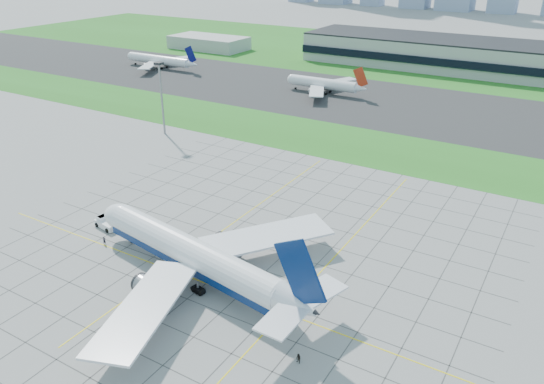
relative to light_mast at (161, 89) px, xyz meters
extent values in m
plane|color=gray|center=(70.00, -65.00, -16.18)|extent=(1400.00, 1400.00, 0.00)
cube|color=#27681D|center=(70.00, 25.00, -16.16)|extent=(700.00, 35.00, 0.04)
cube|color=#383838|center=(70.00, 80.00, -16.15)|extent=(700.00, 75.00, 0.04)
cube|color=#27681D|center=(70.00, 190.00, -16.16)|extent=(700.00, 145.00, 0.04)
cube|color=#474744|center=(22.00, -55.00, -16.17)|extent=(0.18, 130.00, 0.02)
cube|color=#474744|center=(30.00, -55.00, -16.17)|extent=(0.18, 130.00, 0.02)
cube|color=#474744|center=(38.00, -55.00, -16.17)|extent=(0.18, 130.00, 0.02)
cube|color=#474744|center=(46.00, -55.00, -16.17)|extent=(0.18, 130.00, 0.02)
cube|color=#474744|center=(54.00, -55.00, -16.17)|extent=(0.18, 130.00, 0.02)
cube|color=#474744|center=(62.00, -55.00, -16.17)|extent=(0.18, 130.00, 0.02)
cube|color=#474744|center=(70.00, -55.00, -16.17)|extent=(0.18, 130.00, 0.02)
cube|color=#474744|center=(78.00, -55.00, -16.17)|extent=(0.18, 130.00, 0.02)
cube|color=#474744|center=(86.00, -55.00, -16.17)|extent=(0.18, 130.00, 0.02)
cube|color=#474744|center=(94.00, -55.00, -16.17)|extent=(0.18, 130.00, 0.02)
cube|color=#474744|center=(102.00, -55.00, -16.17)|extent=(0.18, 130.00, 0.02)
cube|color=#474744|center=(110.00, -55.00, -16.17)|extent=(0.18, 130.00, 0.02)
cube|color=#474744|center=(118.00, -55.00, -16.17)|extent=(0.18, 130.00, 0.02)
cube|color=#474744|center=(70.00, -97.00, -16.17)|extent=(110.00, 0.18, 0.02)
cube|color=#474744|center=(70.00, -89.00, -16.17)|extent=(110.00, 0.18, 0.02)
cube|color=#474744|center=(70.00, -81.00, -16.17)|extent=(110.00, 0.18, 0.02)
cube|color=#474744|center=(70.00, -73.00, -16.17)|extent=(110.00, 0.18, 0.02)
cube|color=#474744|center=(70.00, -65.00, -16.17)|extent=(110.00, 0.18, 0.02)
cube|color=#474744|center=(70.00, -57.00, -16.17)|extent=(110.00, 0.18, 0.02)
cube|color=#474744|center=(70.00, -49.00, -16.17)|extent=(110.00, 0.18, 0.02)
cube|color=#474744|center=(70.00, -41.00, -16.17)|extent=(110.00, 0.18, 0.02)
cube|color=#474744|center=(70.00, -33.00, -16.17)|extent=(110.00, 0.18, 0.02)
cube|color=#474744|center=(70.00, -25.00, -16.17)|extent=(110.00, 0.18, 0.02)
cube|color=#474744|center=(70.00, -17.00, -16.17)|extent=(110.00, 0.18, 0.02)
cube|color=#474744|center=(70.00, -9.00, -16.17)|extent=(110.00, 0.18, 0.02)
cube|color=#474744|center=(70.00, -1.00, -16.17)|extent=(110.00, 0.18, 0.02)
cube|color=yellow|center=(70.00, -67.00, -16.16)|extent=(120.00, 0.25, 0.03)
cube|color=yellow|center=(60.00, -45.00, -16.16)|extent=(0.25, 100.00, 0.03)
cube|color=yellow|center=(88.00, -45.00, -16.16)|extent=(0.25, 100.00, 0.03)
cube|color=#B7B7B2|center=(-90.00, 145.00, -12.18)|extent=(50.00, 25.00, 8.00)
cylinder|color=gray|center=(0.00, 0.00, -3.68)|extent=(0.70, 0.70, 25.00)
cube|color=black|center=(0.00, 0.00, 9.02)|extent=(2.50, 2.50, 0.80)
cylinder|color=white|center=(66.11, -66.27, -10.49)|extent=(47.15, 13.63, 6.10)
cube|color=navy|center=(66.11, -66.27, -12.42)|extent=(47.09, 13.23, 1.63)
ellipsoid|color=white|center=(43.03, -62.46, -10.49)|extent=(10.63, 7.61, 6.10)
cube|color=black|center=(40.82, -62.10, -9.98)|extent=(2.74, 3.58, 0.61)
cone|color=white|center=(92.70, -70.65, -10.18)|extent=(8.97, 7.04, 5.80)
cube|color=navy|center=(93.20, -70.74, -3.37)|extent=(11.02, 2.31, 12.98)
cube|color=white|center=(74.78, -51.21, -11.50)|extent=(23.96, 28.53, 0.99)
cube|color=white|center=(69.48, -83.32, -11.50)|extent=(16.94, 29.91, 0.99)
cylinder|color=slate|center=(67.85, -55.73, -13.54)|extent=(7.15, 4.89, 3.86)
cylinder|color=slate|center=(64.37, -76.81, -13.54)|extent=(7.15, 4.89, 3.86)
cylinder|color=gray|center=(45.54, -62.88, -14.86)|extent=(0.42, 0.42, 2.64)
cylinder|color=black|center=(45.54, -62.88, -15.62)|extent=(1.19, 0.68, 1.12)
cylinder|color=black|center=(71.66, -63.89, -15.52)|extent=(1.50, 1.42, 1.32)
cylinder|color=black|center=(70.60, -70.31, -15.52)|extent=(1.50, 1.42, 1.32)
cube|color=white|center=(35.33, -60.72, -15.22)|extent=(6.81, 3.99, 1.50)
cube|color=white|center=(33.65, -60.44, -14.15)|extent=(2.28, 2.63, 1.18)
cube|color=black|center=(33.65, -60.44, -13.94)|extent=(2.03, 2.39, 0.75)
cube|color=gray|center=(39.87, -61.47, -15.54)|extent=(3.19, 0.71, 0.19)
cylinder|color=black|center=(33.45, -59.00, -15.59)|extent=(1.25, 0.72, 1.18)
cylinder|color=black|center=(33.00, -61.74, -15.59)|extent=(1.25, 0.72, 1.18)
cylinder|color=black|center=(37.67, -59.70, -15.59)|extent=(1.25, 0.72, 1.18)
cylinder|color=black|center=(37.22, -62.44, -15.59)|extent=(1.25, 0.72, 1.18)
imported|color=black|center=(40.68, -66.55, -15.25)|extent=(0.54, 0.74, 1.87)
imported|color=black|center=(96.65, -77.11, -15.25)|extent=(1.07, 0.94, 1.86)
cylinder|color=white|center=(-77.78, 83.80, -11.68)|extent=(40.58, 4.80, 4.80)
cube|color=#080B56|center=(-55.23, 83.80, -6.68)|extent=(7.46, 0.40, 9.15)
cube|color=white|center=(-74.96, 94.80, -12.48)|extent=(13.89, 20.66, 0.40)
cube|color=white|center=(-74.96, 72.80, -12.48)|extent=(13.89, 20.66, 0.40)
cylinder|color=black|center=(-74.40, 86.00, -15.68)|extent=(1.00, 1.00, 1.00)
cylinder|color=black|center=(-74.40, 81.60, -15.68)|extent=(1.00, 1.00, 1.00)
cylinder|color=white|center=(23.79, 81.01, -11.68)|extent=(32.16, 4.80, 4.80)
cube|color=#B32C14|center=(41.65, 81.01, -6.68)|extent=(7.46, 0.40, 9.15)
cube|color=white|center=(26.02, 92.01, -12.48)|extent=(13.89, 20.66, 0.40)
cube|color=white|center=(26.02, 70.01, -12.48)|extent=(13.89, 20.66, 0.40)
cylinder|color=black|center=(26.47, 83.21, -15.68)|extent=(1.00, 1.00, 1.00)
cylinder|color=black|center=(26.47, 78.81, -15.68)|extent=(1.00, 1.00, 1.00)
camera|label=1|loc=(127.27, -136.38, 45.96)|focal=35.00mm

